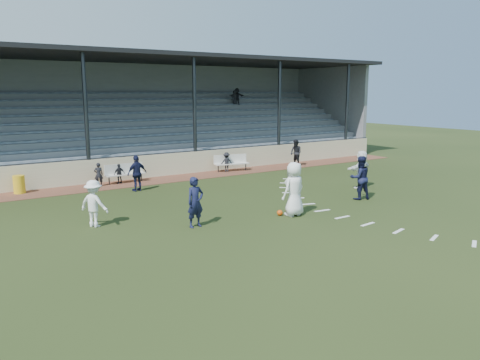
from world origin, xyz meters
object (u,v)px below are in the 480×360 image
object	(u,v)px
trash_bin	(19,184)
player_navy_lead	(195,202)
official	(296,153)
bench_left	(124,171)
football	(280,213)
player_white_lead	(294,189)
bench_right	(231,161)

from	to	relation	value
trash_bin	player_navy_lead	world-z (taller)	player_navy_lead
official	player_navy_lead	bearing A→B (deg)	-57.36
official	bench_left	bearing A→B (deg)	-96.70
bench_left	official	world-z (taller)	official
official	football	bearing A→B (deg)	-46.33
player_white_lead	bench_right	bearing A→B (deg)	-116.98
trash_bin	official	bearing A→B (deg)	-2.77
football	player_white_lead	world-z (taller)	player_white_lead
football	player_navy_lead	bearing A→B (deg)	172.70
bench_right	official	distance (m)	4.41
bench_left	bench_right	size ratio (longest dim) A/B	0.99
football	player_white_lead	bearing A→B (deg)	-29.82
trash_bin	player_navy_lead	bearing A→B (deg)	-65.47
bench_right	football	world-z (taller)	bench_right
football	bench_right	bearing A→B (deg)	68.00
official	trash_bin	bearing A→B (deg)	-96.15
bench_left	official	size ratio (longest dim) A/B	1.24
trash_bin	football	xyz separation A→B (m)	(7.44, -9.49, -0.32)
football	player_white_lead	distance (m)	1.03
player_white_lead	player_navy_lead	xyz separation A→B (m)	(-3.75, 0.68, -0.14)
trash_bin	official	world-z (taller)	official
player_white_lead	football	bearing A→B (deg)	-37.68
football	official	size ratio (longest dim) A/B	0.13
bench_left	bench_right	xyz separation A→B (m)	(6.35, -0.02, 0.00)
bench_left	player_white_lead	size ratio (longest dim) A/B	1.00
bench_right	trash_bin	distance (m)	11.22
bench_left	player_white_lead	world-z (taller)	player_white_lead
trash_bin	bench_left	bearing A→B (deg)	-1.56
bench_left	official	xyz separation A→B (m)	(10.71, -0.62, 0.25)
bench_left	bench_right	distance (m)	6.35
bench_left	football	size ratio (longest dim) A/B	9.32
player_navy_lead	trash_bin	bearing A→B (deg)	109.01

